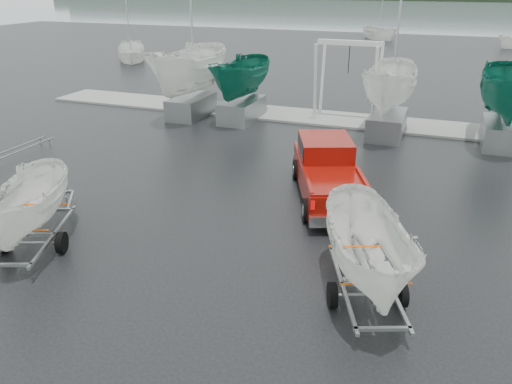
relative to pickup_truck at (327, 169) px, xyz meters
name	(u,v)px	position (x,y,z in m)	size (l,w,h in m)	color
ground_plane	(181,212)	(-4.09, -3.06, -0.97)	(120.00, 120.00, 0.00)	black
lake	(415,15)	(-4.09, 96.94, -0.97)	(300.00, 300.00, 0.00)	gray
dock	(294,115)	(-4.09, 9.94, -0.92)	(30.00, 3.00, 0.12)	gray
pickup_truck	(327,169)	(0.00, 0.00, 0.00)	(3.79, 5.87, 1.85)	maroon
trailer_hitched	(375,193)	(2.29, -5.83, 1.80)	(2.41, 3.78, 5.11)	gray
trailer_parked	(20,161)	(-6.72, -6.59, 1.64)	(2.41, 3.78, 4.80)	gray
boat_hoist	(348,70)	(-1.31, 9.94, 1.70)	(3.30, 2.18, 4.12)	silver
keelboat_0	(188,35)	(-9.35, 7.94, 3.29)	(2.67, 3.20, 10.85)	gray
keelboat_1	(241,54)	(-6.46, 8.14, 2.45)	(2.18, 3.20, 6.89)	gray
keelboat_2	(394,56)	(1.08, 7.94, 2.80)	(2.37, 3.20, 10.54)	gray
moored_boat_0	(132,60)	(-23.75, 23.90, -0.96)	(3.34, 3.36, 11.18)	white
moored_boat_1	(379,39)	(-4.84, 49.32, -0.96)	(3.48, 3.49, 11.25)	white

